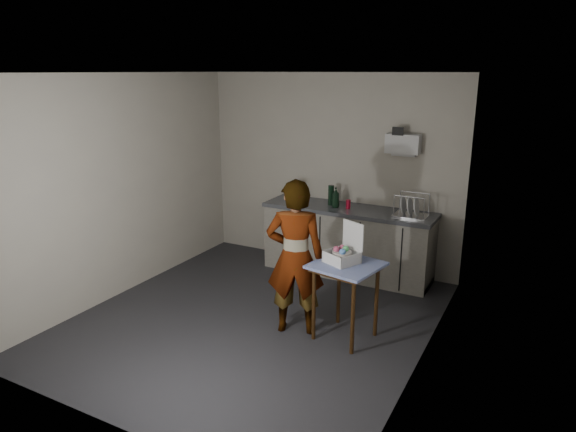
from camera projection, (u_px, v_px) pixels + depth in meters
The scene contains 15 objects.
ground at pixel (255, 319), 5.61m from camera, with size 4.00×4.00×0.00m, color #26252A.
wall_back at pixel (330, 172), 6.95m from camera, with size 3.60×0.02×2.60m, color beige.
wall_right at pixel (428, 228), 4.45m from camera, with size 0.02×4.00×2.60m, color beige.
wall_left at pixel (124, 186), 6.06m from camera, with size 0.02×4.00×2.60m, color beige.
ceiling at pixel (250, 73), 4.90m from camera, with size 3.60×4.00×0.01m, color white.
kitchen_counter at pixel (347, 243), 6.76m from camera, with size 2.24×0.62×0.91m.
wall_shelf at pixel (403, 144), 6.31m from camera, with size 0.42×0.18×0.37m.
side_table at pixel (346, 274), 5.05m from camera, with size 0.72×0.72×0.80m.
standing_man at pixel (295, 257), 5.16m from camera, with size 0.59×0.39×1.61m, color #B2A593.
soap_bottle at pixel (336, 197), 6.61m from camera, with size 0.10×0.10×0.27m, color black.
soda_can at pixel (348, 204), 6.57m from camera, with size 0.06×0.06×0.12m, color red.
dark_bottle at pixel (331, 195), 6.73m from camera, with size 0.08×0.08×0.26m, color black.
paper_towel at pixel (296, 192), 6.90m from camera, with size 0.16×0.16×0.29m.
dish_rack at pixel (411, 211), 6.22m from camera, with size 0.40×0.30×0.28m.
bakery_box at pixel (343, 254), 5.05m from camera, with size 0.38×0.38×0.39m.
Camera 1 is at (2.71, -4.32, 2.62)m, focal length 32.00 mm.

